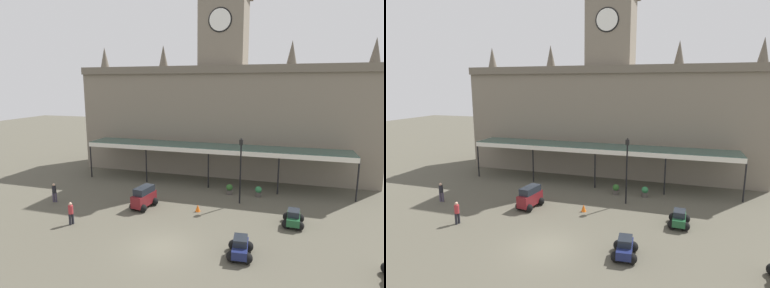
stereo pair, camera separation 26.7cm
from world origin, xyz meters
TOP-DOWN VIEW (x-y plane):
  - ground_plane at (0.00, 0.00)m, footprint 140.00×140.00m
  - station_building at (-0.00, 19.07)m, footprint 32.14×6.78m
  - entrance_canopy at (0.00, 13.46)m, footprint 26.44×3.26m
  - car_navy_sedan at (4.82, 0.41)m, footprint 1.62×2.11m
  - car_green_sedan at (7.87, 5.67)m, footprint 1.57×2.08m
  - car_maroon_van at (-3.83, 5.72)m, footprint 1.86×2.52m
  - pedestrian_near_entrance at (-7.49, 1.27)m, footprint 0.34×0.38m
  - pedestrian_beside_cars at (-11.74, 4.65)m, footprint 0.39×0.34m
  - victorian_lamppost at (3.56, 8.89)m, footprint 0.30×0.30m
  - traffic_cone at (0.62, 6.19)m, footprint 0.40×0.40m
  - planter_forecourt_centre at (2.32, 10.91)m, footprint 0.60×0.60m
  - planter_by_canopy at (4.94, 11.03)m, footprint 0.60×0.60m

SIDE VIEW (x-z plane):
  - ground_plane at x=0.00m, z-range 0.00..0.00m
  - traffic_cone at x=0.62m, z-range 0.00..0.58m
  - planter_forecourt_centre at x=2.32m, z-range 0.01..0.97m
  - planter_by_canopy at x=4.94m, z-range 0.01..0.97m
  - car_navy_sedan at x=4.82m, z-range -0.09..1.10m
  - car_green_sedan at x=7.87m, z-range -0.09..1.10m
  - car_maroon_van at x=-3.83m, z-range -0.08..1.69m
  - pedestrian_near_entrance at x=-7.49m, z-range 0.07..1.74m
  - pedestrian_beside_cars at x=-11.74m, z-range 0.07..1.74m
  - victorian_lamppost at x=3.56m, z-range 0.63..6.29m
  - entrance_canopy at x=0.00m, z-range 1.82..5.77m
  - station_building at x=0.00m, z-range -3.37..16.91m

